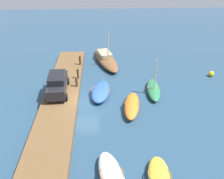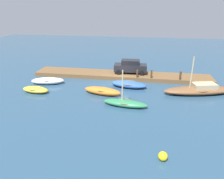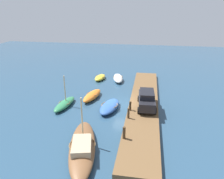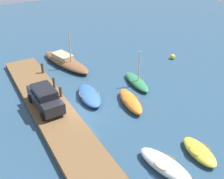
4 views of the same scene
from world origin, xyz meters
The scene contains 13 objects.
ground_plane centered at (0.00, 0.00, 0.00)m, with size 84.00×84.00×0.00m, color navy.
dock_platform centered at (0.00, -2.08, 0.25)m, with size 23.13×3.12×0.51m, color brown.
rowboat_green centered at (-1.50, 6.60, 0.34)m, with size 4.34×1.68×3.53m.
motorboat_blue centered at (-1.37, 1.52, 0.37)m, with size 4.32×2.26×0.72m.
rowboat_white centered at (8.48, 2.05, 0.40)m, with size 4.10×2.15×0.79m.
rowboat_orange centered at (1.22, 4.15, 0.40)m, with size 4.28×1.98×0.79m.
dinghy_yellow centered at (8.58, 4.83, 0.33)m, with size 3.18×1.66×0.65m.
sailboat_brown centered at (-9.03, 2.23, 0.48)m, with size 7.92×3.75×4.08m.
mooring_post_west centered at (-7.37, -0.77, 1.03)m, with size 0.24×0.24×1.04m, color #47331E.
mooring_post_mid_west centered at (-3.92, -0.77, 1.03)m, with size 0.21×0.21×1.03m, color #47331E.
mooring_post_mid_east centered at (-2.18, -0.77, 0.99)m, with size 0.24×0.24×0.96m, color #47331E.
parked_car centered at (-1.17, -2.39, 1.43)m, with size 4.33×2.06×1.80m.
marker_buoy centered at (-4.59, 13.64, 0.29)m, with size 0.58×0.58×0.58m, color yellow.
Camera 1 is at (17.66, 1.56, 11.60)m, focal length 37.38 mm.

